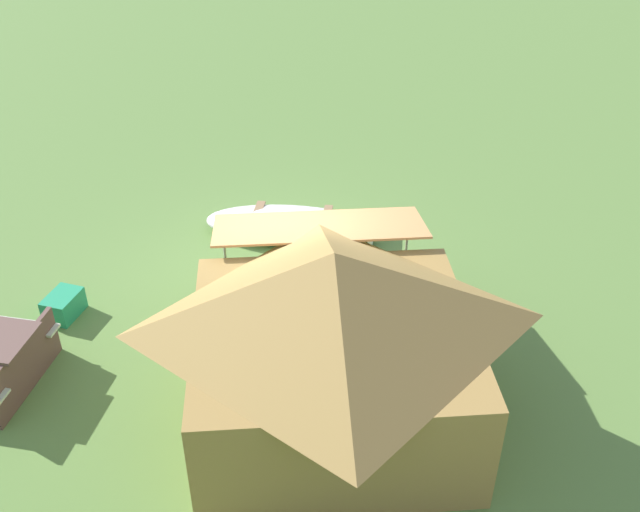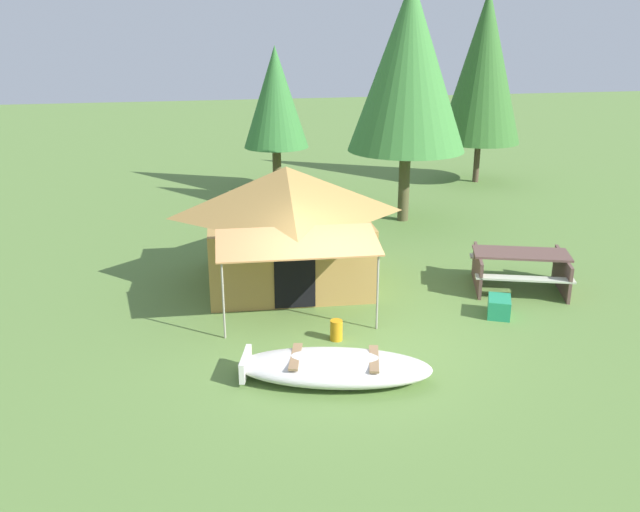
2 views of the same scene
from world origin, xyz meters
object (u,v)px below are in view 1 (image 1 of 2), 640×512
(canvas_cabin_tent, at_px, (333,338))
(fuel_can, at_px, (279,272))
(cooler_box, at_px, (64,305))
(beached_rowboat, at_px, (292,224))

(canvas_cabin_tent, relative_size, fuel_can, 12.35)
(cooler_box, height_order, fuel_can, fuel_can)
(fuel_can, bearing_deg, beached_rowboat, -105.20)
(beached_rowboat, height_order, canvas_cabin_tent, canvas_cabin_tent)
(cooler_box, bearing_deg, canvas_cabin_tent, 143.93)
(canvas_cabin_tent, height_order, fuel_can, canvas_cabin_tent)
(canvas_cabin_tent, xyz_separation_m, fuel_can, (0.34, -2.88, -1.07))
(beached_rowboat, height_order, cooler_box, beached_rowboat)
(canvas_cabin_tent, distance_m, fuel_can, 3.09)
(beached_rowboat, relative_size, cooler_box, 5.53)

